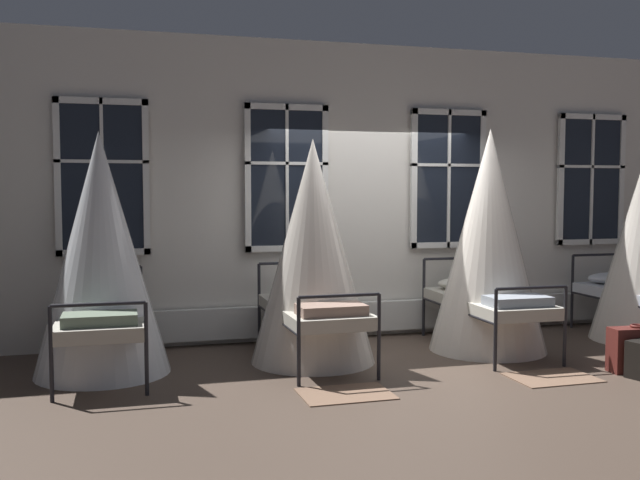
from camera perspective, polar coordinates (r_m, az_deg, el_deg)
ground at (r=7.89m, az=6.50°, el=-9.13°), size 21.46×21.46×0.00m
back_wall_with_windows at (r=8.76m, az=3.79°, el=3.89°), size 11.73×0.10×3.55m
window_bank at (r=8.68m, az=4.03°, el=-0.85°), size 7.20×0.10×2.72m
cot_first at (r=7.21m, az=-17.13°, el=-1.31°), size 1.30×1.83×2.36m
cot_second at (r=7.39m, az=-0.57°, el=-1.16°), size 1.30×1.84×2.32m
cot_third at (r=8.14m, az=13.35°, el=-0.29°), size 1.30×1.84×2.47m
rug_second at (r=6.38m, az=2.06°, el=-12.20°), size 0.81×0.57×0.01m
rug_third at (r=7.25m, az=18.10°, el=-10.42°), size 0.81×0.57×0.01m
suitcase_dark at (r=7.76m, az=24.03°, el=-7.99°), size 0.57×0.25×0.47m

